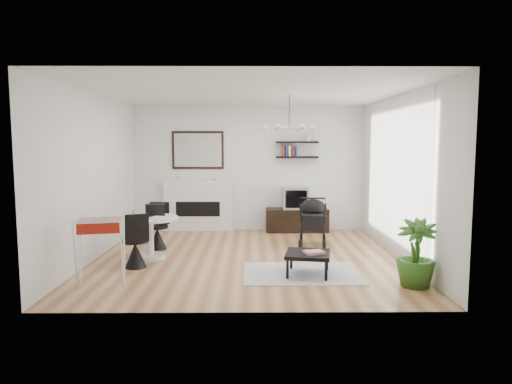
{
  "coord_description": "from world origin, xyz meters",
  "views": [
    {
      "loc": [
        0.08,
        -7.44,
        1.88
      ],
      "look_at": [
        0.14,
        0.4,
        1.05
      ],
      "focal_mm": 32.0,
      "sensor_mm": 36.0,
      "label": 1
    }
  ],
  "objects_px": {
    "fireplace": "(198,199)",
    "tv_console": "(297,220)",
    "potted_plant": "(416,253)",
    "coffee_table": "(308,255)",
    "dining_table": "(150,231)",
    "stroller": "(313,224)",
    "drying_rack": "(101,251)",
    "crt_tv": "(295,198)"
  },
  "relations": [
    {
      "from": "dining_table",
      "to": "stroller",
      "type": "relative_size",
      "value": 0.96
    },
    {
      "from": "drying_rack",
      "to": "coffee_table",
      "type": "height_order",
      "value": "drying_rack"
    },
    {
      "from": "dining_table",
      "to": "coffee_table",
      "type": "bearing_deg",
      "value": -21.8
    },
    {
      "from": "stroller",
      "to": "coffee_table",
      "type": "height_order",
      "value": "stroller"
    },
    {
      "from": "coffee_table",
      "to": "crt_tv",
      "type": "bearing_deg",
      "value": 87.86
    },
    {
      "from": "fireplace",
      "to": "dining_table",
      "type": "height_order",
      "value": "fireplace"
    },
    {
      "from": "crt_tv",
      "to": "potted_plant",
      "type": "height_order",
      "value": "crt_tv"
    },
    {
      "from": "coffee_table",
      "to": "potted_plant",
      "type": "height_order",
      "value": "potted_plant"
    },
    {
      "from": "tv_console",
      "to": "dining_table",
      "type": "bearing_deg",
      "value": -139.12
    },
    {
      "from": "crt_tv",
      "to": "fireplace",
      "type": "bearing_deg",
      "value": 175.39
    },
    {
      "from": "fireplace",
      "to": "stroller",
      "type": "bearing_deg",
      "value": -34.32
    },
    {
      "from": "dining_table",
      "to": "coffee_table",
      "type": "distance_m",
      "value": 2.69
    },
    {
      "from": "fireplace",
      "to": "tv_console",
      "type": "xyz_separation_m",
      "value": [
        2.14,
        -0.17,
        -0.44
      ]
    },
    {
      "from": "drying_rack",
      "to": "coffee_table",
      "type": "xyz_separation_m",
      "value": [
        2.81,
        0.48,
        -0.18
      ]
    },
    {
      "from": "dining_table",
      "to": "potted_plant",
      "type": "distance_m",
      "value": 4.14
    },
    {
      "from": "coffee_table",
      "to": "potted_plant",
      "type": "relative_size",
      "value": 0.8
    },
    {
      "from": "crt_tv",
      "to": "dining_table",
      "type": "relative_size",
      "value": 0.57
    },
    {
      "from": "fireplace",
      "to": "drying_rack",
      "type": "distance_m",
      "value": 4.03
    },
    {
      "from": "stroller",
      "to": "coffee_table",
      "type": "distance_m",
      "value": 1.92
    },
    {
      "from": "stroller",
      "to": "potted_plant",
      "type": "xyz_separation_m",
      "value": [
        1.03,
        -2.44,
        0.03
      ]
    },
    {
      "from": "crt_tv",
      "to": "dining_table",
      "type": "distance_m",
      "value": 3.49
    },
    {
      "from": "drying_rack",
      "to": "tv_console",
      "type": "bearing_deg",
      "value": 39.57
    },
    {
      "from": "stroller",
      "to": "coffee_table",
      "type": "xyz_separation_m",
      "value": [
        -0.32,
        -1.89,
        -0.12
      ]
    },
    {
      "from": "dining_table",
      "to": "stroller",
      "type": "xyz_separation_m",
      "value": [
        2.81,
        0.89,
        -0.04
      ]
    },
    {
      "from": "coffee_table",
      "to": "fireplace",
      "type": "bearing_deg",
      "value": 119.77
    },
    {
      "from": "coffee_table",
      "to": "potted_plant",
      "type": "bearing_deg",
      "value": -22.24
    },
    {
      "from": "fireplace",
      "to": "tv_console",
      "type": "distance_m",
      "value": 2.19
    },
    {
      "from": "stroller",
      "to": "drying_rack",
      "type": "bearing_deg",
      "value": -134.56
    },
    {
      "from": "crt_tv",
      "to": "stroller",
      "type": "distance_m",
      "value": 1.45
    },
    {
      "from": "tv_console",
      "to": "drying_rack",
      "type": "relative_size",
      "value": 1.46
    },
    {
      "from": "potted_plant",
      "to": "drying_rack",
      "type": "bearing_deg",
      "value": 179.01
    },
    {
      "from": "drying_rack",
      "to": "stroller",
      "type": "height_order",
      "value": "stroller"
    },
    {
      "from": "dining_table",
      "to": "potted_plant",
      "type": "xyz_separation_m",
      "value": [
        3.84,
        -1.55,
        -0.0
      ]
    },
    {
      "from": "crt_tv",
      "to": "stroller",
      "type": "relative_size",
      "value": 0.55
    },
    {
      "from": "crt_tv",
      "to": "coffee_table",
      "type": "distance_m",
      "value": 3.32
    },
    {
      "from": "tv_console",
      "to": "coffee_table",
      "type": "xyz_separation_m",
      "value": [
        -0.16,
        -3.29,
        0.05
      ]
    },
    {
      "from": "tv_console",
      "to": "coffee_table",
      "type": "distance_m",
      "value": 3.29
    },
    {
      "from": "crt_tv",
      "to": "dining_table",
      "type": "bearing_deg",
      "value": -138.74
    },
    {
      "from": "tv_console",
      "to": "potted_plant",
      "type": "height_order",
      "value": "potted_plant"
    },
    {
      "from": "tv_console",
      "to": "coffee_table",
      "type": "bearing_deg",
      "value": -92.82
    },
    {
      "from": "fireplace",
      "to": "coffee_table",
      "type": "height_order",
      "value": "fireplace"
    },
    {
      "from": "dining_table",
      "to": "drying_rack",
      "type": "relative_size",
      "value": 1.03
    }
  ]
}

